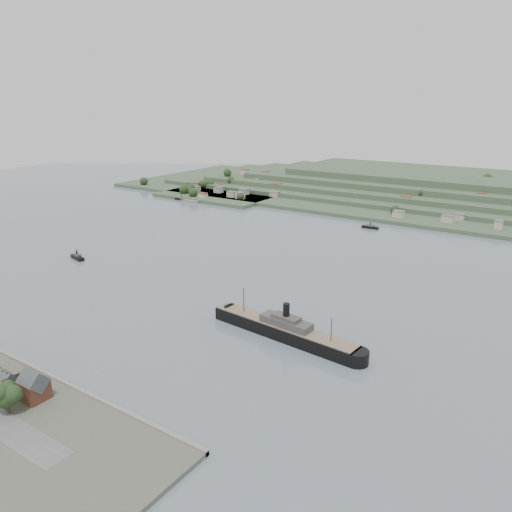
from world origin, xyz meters
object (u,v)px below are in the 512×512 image
Objects in this scene: gabled_building at (34,386)px; steamship at (279,328)px; fig_tree at (5,395)px; tugboat at (77,257)px.

steamship is at bearing 64.60° from gabled_building.
fig_tree is at bearing -89.80° from gabled_building.
fig_tree is at bearing -113.15° from steamship.
tugboat is 1.26× the size of fig_tree.
fig_tree is (0.04, -12.39, 2.37)m from gabled_building.
steamship is at bearing -6.98° from tugboat.
steamship is 136.09m from fig_tree.
gabled_building is at bearing -41.73° from tugboat.
tugboat is at bearing 135.83° from fig_tree.
steamship is (53.49, 112.62, -3.66)m from gabled_building.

